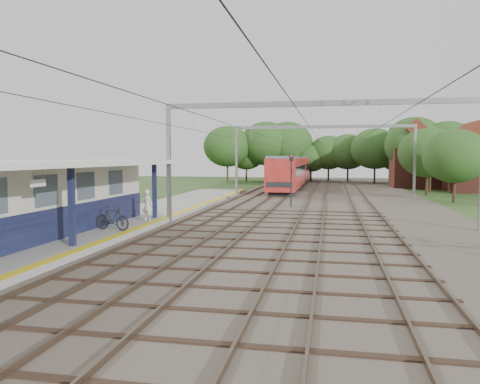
# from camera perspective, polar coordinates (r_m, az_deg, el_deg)

# --- Properties ---
(ground) EXTENTS (160.00, 160.00, 0.00)m
(ground) POSITION_cam_1_polar(r_m,az_deg,el_deg) (12.49, -10.12, -14.14)
(ground) COLOR #2D4C1E
(ground) RESTS_ON ground
(ballast_bed) EXTENTS (18.00, 90.00, 0.10)m
(ballast_bed) POSITION_cam_1_polar(r_m,az_deg,el_deg) (41.23, 10.52, -1.20)
(ballast_bed) COLOR #473D33
(ballast_bed) RESTS_ON ground
(platform) EXTENTS (5.00, 52.00, 0.35)m
(platform) POSITION_cam_1_polar(r_m,az_deg,el_deg) (27.94, -14.15, -3.58)
(platform) COLOR gray
(platform) RESTS_ON ground
(yellow_stripe) EXTENTS (0.45, 52.00, 0.01)m
(yellow_stripe) POSITION_cam_1_polar(r_m,az_deg,el_deg) (27.04, -9.83, -3.38)
(yellow_stripe) COLOR yellow
(yellow_stripe) RESTS_ON platform
(station_building) EXTENTS (3.41, 18.00, 3.40)m
(station_building) POSITION_cam_1_polar(r_m,az_deg,el_deg) (22.43, -25.08, -0.95)
(station_building) COLOR beige
(station_building) RESTS_ON platform
(canopy) EXTENTS (6.40, 20.00, 3.44)m
(canopy) POSITION_cam_1_polar(r_m,az_deg,el_deg) (20.89, -24.37, 3.11)
(canopy) COLOR #111637
(canopy) RESTS_ON platform
(rail_tracks) EXTENTS (11.80, 88.00, 0.15)m
(rail_tracks) POSITION_cam_1_polar(r_m,az_deg,el_deg) (41.31, 7.06, -0.97)
(rail_tracks) COLOR brown
(rail_tracks) RESTS_ON ballast_bed
(catenary_system) EXTENTS (17.22, 88.00, 7.00)m
(catenary_system) POSITION_cam_1_polar(r_m,az_deg,el_deg) (36.37, 9.60, 6.71)
(catenary_system) COLOR gray
(catenary_system) RESTS_ON ground
(tree_band) EXTENTS (31.72, 30.88, 8.82)m
(tree_band) POSITION_cam_1_polar(r_m,az_deg,el_deg) (68.17, 10.65, 5.04)
(tree_band) COLOR #382619
(tree_band) RESTS_ON ground
(house_far) EXTENTS (8.00, 6.12, 8.66)m
(house_far) POSITION_cam_1_polar(r_m,az_deg,el_deg) (64.12, 21.55, 3.36)
(house_far) COLOR brown
(house_far) RESTS_ON ground
(person) EXTENTS (0.73, 0.57, 1.78)m
(person) POSITION_cam_1_polar(r_m,az_deg,el_deg) (26.74, -11.22, -1.58)
(person) COLOR beige
(person) RESTS_ON platform
(bicycle) EXTENTS (2.04, 0.99, 1.18)m
(bicycle) POSITION_cam_1_polar(r_m,az_deg,el_deg) (23.76, -15.29, -3.10)
(bicycle) COLOR black
(bicycle) RESTS_ON platform
(train) EXTENTS (3.01, 37.44, 3.94)m
(train) POSITION_cam_1_polar(r_m,az_deg,el_deg) (63.39, 6.66, 2.68)
(train) COLOR black
(train) RESTS_ON ballast_bed
(signal_post) EXTENTS (0.33, 0.30, 4.13)m
(signal_post) POSITION_cam_1_polar(r_m,az_deg,el_deg) (35.93, 6.27, 2.06)
(signal_post) COLOR black
(signal_post) RESTS_ON ground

